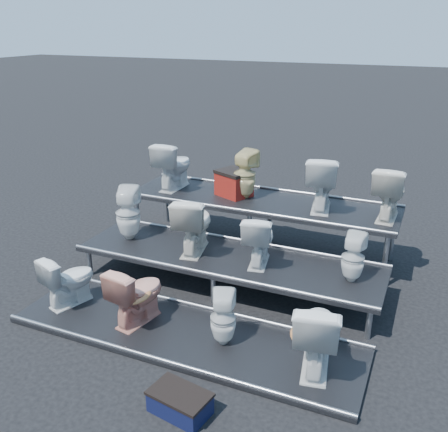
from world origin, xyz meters
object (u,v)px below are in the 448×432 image
at_px(toilet_3, 317,333).
at_px(toilet_4, 128,213).
at_px(toilet_6, 259,239).
at_px(toilet_10, 322,182).
at_px(step_stool, 180,404).
at_px(toilet_11, 389,192).
at_px(toilet_0, 69,279).
at_px(toilet_2, 223,318).
at_px(toilet_8, 174,165).
at_px(red_crate, 234,185).
at_px(toilet_9, 245,174).
at_px(toilet_5, 194,224).
at_px(toilet_1, 137,294).
at_px(toilet_7, 353,258).

relative_size(toilet_3, toilet_4, 1.06).
bearing_deg(toilet_3, toilet_6, -59.34).
relative_size(toilet_10, step_stool, 1.46).
bearing_deg(toilet_11, toilet_0, 38.12).
distance_m(toilet_2, step_stool, 1.13).
height_order(toilet_8, red_crate, toilet_8).
height_order(toilet_6, toilet_9, toilet_9).
relative_size(toilet_5, step_stool, 1.46).
relative_size(toilet_3, toilet_6, 1.20).
bearing_deg(toilet_11, toilet_3, 84.36).
bearing_deg(red_crate, toilet_1, -69.72).
distance_m(toilet_9, toilet_10, 1.21).
height_order(toilet_4, toilet_5, toilet_5).
bearing_deg(toilet_10, toilet_0, 35.71).
relative_size(toilet_3, toilet_7, 1.33).
xyz_separation_m(toilet_5, toilet_10, (1.45, 1.30, 0.40)).
bearing_deg(toilet_9, red_crate, 2.12).
xyz_separation_m(toilet_0, toilet_1, (1.02, 0.00, 0.03)).
bearing_deg(red_crate, toilet_0, -90.37).
distance_m(toilet_10, step_stool, 3.90).
xyz_separation_m(toilet_1, toilet_7, (2.29, 1.30, 0.34)).
distance_m(toilet_2, toilet_8, 3.41).
xyz_separation_m(toilet_5, step_stool, (1.05, -2.40, -0.76)).
bearing_deg(step_stool, toilet_9, 111.92).
bearing_deg(toilet_6, toilet_1, 39.76).
relative_size(toilet_4, red_crate, 1.57).
distance_m(toilet_2, toilet_4, 2.50).
distance_m(toilet_4, toilet_6, 2.03).
bearing_deg(toilet_7, toilet_0, 25.05).
bearing_deg(toilet_4, toilet_9, -154.62).
bearing_deg(toilet_9, toilet_5, 92.64).
xyz_separation_m(toilet_6, step_stool, (0.09, -2.40, -0.71)).
bearing_deg(toilet_7, toilet_9, -30.29).
xyz_separation_m(toilet_8, toilet_9, (1.26, 0.00, -0.01)).
bearing_deg(toilet_1, toilet_10, -110.34).
height_order(toilet_3, toilet_8, toilet_8).
bearing_deg(toilet_2, toilet_10, -118.09).
height_order(toilet_2, red_crate, red_crate).
xyz_separation_m(toilet_7, step_stool, (-1.13, -2.40, -0.67)).
bearing_deg(toilet_1, toilet_11, -123.37).
height_order(toilet_0, toilet_7, toilet_7).
height_order(toilet_5, red_crate, toilet_5).
bearing_deg(toilet_8, toilet_11, -178.39).
xyz_separation_m(toilet_1, step_stool, (1.16, -1.10, -0.33)).
bearing_deg(toilet_2, toilet_1, -18.51).
distance_m(toilet_4, toilet_11, 3.73).
height_order(toilet_1, toilet_6, toilet_6).
relative_size(toilet_9, step_stool, 1.38).
bearing_deg(toilet_11, step_stool, 71.69).
relative_size(toilet_0, toilet_9, 0.89).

